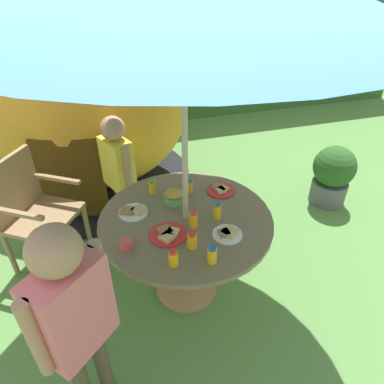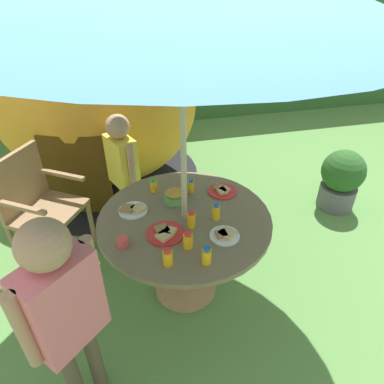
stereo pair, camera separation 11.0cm
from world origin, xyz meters
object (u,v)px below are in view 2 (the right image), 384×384
object	(u,v)px
plate_center_front	(165,233)
juice_bottle_spot_a	(154,186)
potted_plant	(341,179)
plate_front_edge	(222,191)
cup_near	(123,242)
snack_bowl	(175,196)
juice_bottle_far_left	(168,257)
juice_bottle_mid_right	(216,212)
dome_tent	(95,103)
juice_bottle_back_edge	(191,220)
plate_near_left	(225,235)
juice_bottle_mid_left	(207,256)
child_in_yellow_shirt	(122,162)
wooden_chair	(37,202)
plate_center_back	(133,210)
juice_bottle_far_right	(191,186)
child_in_pink_shirt	(63,303)
juice_bottle_near_right	(188,240)
garden_table	(185,232)

from	to	relation	value
plate_center_front	juice_bottle_spot_a	bearing A→B (deg)	90.34
potted_plant	plate_front_edge	bearing A→B (deg)	-160.99
cup_near	snack_bowl	bearing A→B (deg)	44.18
juice_bottle_far_left	juice_bottle_mid_right	bearing A→B (deg)	41.03
dome_tent	juice_bottle_mid_right	xyz separation A→B (m)	(0.75, -1.87, -0.11)
juice_bottle_back_edge	plate_near_left	bearing A→B (deg)	-37.84
juice_bottle_mid_left	cup_near	bearing A→B (deg)	151.41
child_in_yellow_shirt	plate_near_left	size ratio (longest dim) A/B	6.08
juice_bottle_spot_a	cup_near	bearing A→B (deg)	-115.99
dome_tent	snack_bowl	xyz separation A→B (m)	(0.53, -1.62, -0.13)
cup_near	plate_front_edge	bearing A→B (deg)	28.79
wooden_chair	dome_tent	size ratio (longest dim) A/B	0.36
plate_center_back	plate_front_edge	world-z (taller)	same
juice_bottle_far_right	wooden_chair	bearing A→B (deg)	161.74
plate_front_edge	dome_tent	bearing A→B (deg)	118.94
juice_bottle_mid_left	plate_center_front	bearing A→B (deg)	123.53
snack_bowl	juice_bottle_far_right	bearing A→B (deg)	32.19
child_in_pink_shirt	plate_center_front	bearing A→B (deg)	-0.01
child_in_yellow_shirt	juice_bottle_far_left	world-z (taller)	child_in_yellow_shirt
juice_bottle_far_left	potted_plant	bearing A→B (deg)	30.00
juice_bottle_far_right	juice_bottle_spot_a	xyz separation A→B (m)	(-0.26, 0.07, 0.00)
child_in_yellow_shirt	juice_bottle_mid_left	distance (m)	1.27
snack_bowl	juice_bottle_mid_left	xyz separation A→B (m)	(0.06, -0.61, 0.01)
child_in_pink_shirt	snack_bowl	bearing A→B (deg)	8.54
juice_bottle_spot_a	dome_tent	bearing A→B (deg)	105.23
juice_bottle_near_right	juice_bottle_far_left	distance (m)	0.17
garden_table	juice_bottle_mid_right	world-z (taller)	juice_bottle_mid_right
plate_center_back	juice_bottle_mid_right	world-z (taller)	juice_bottle_mid_right
dome_tent	juice_bottle_spot_a	size ratio (longest dim) A/B	24.89
juice_bottle_mid_left	snack_bowl	bearing A→B (deg)	95.78
juice_bottle_mid_right	plate_front_edge	bearing A→B (deg)	65.43
child_in_pink_shirt	plate_near_left	distance (m)	0.98
wooden_chair	juice_bottle_back_edge	xyz separation A→B (m)	(1.06, -0.75, 0.22)
potted_plant	snack_bowl	xyz separation A→B (m)	(-1.71, -0.50, 0.41)
potted_plant	plate_near_left	bearing A→B (deg)	-147.97
dome_tent	juice_bottle_spot_a	distance (m)	1.52
wooden_chair	garden_table	bearing A→B (deg)	-90.00
snack_bowl	plate_near_left	bearing A→B (deg)	-62.31
plate_front_edge	potted_plant	bearing A→B (deg)	19.01
dome_tent	child_in_pink_shirt	distance (m)	2.45
garden_table	cup_near	world-z (taller)	cup_near
plate_center_back	snack_bowl	bearing A→B (deg)	9.92
plate_center_back	plate_front_edge	size ratio (longest dim) A/B	0.95
child_in_pink_shirt	plate_near_left	xyz separation A→B (m)	(0.89, 0.40, -0.12)
plate_center_back	juice_bottle_spot_a	size ratio (longest dim) A/B	1.88
plate_center_back	juice_bottle_spot_a	distance (m)	0.26
child_in_yellow_shirt	juice_bottle_near_right	distance (m)	1.11
wooden_chair	child_in_pink_shirt	distance (m)	1.37
plate_near_left	juice_bottle_spot_a	distance (m)	0.68
plate_front_edge	juice_bottle_spot_a	world-z (taller)	juice_bottle_spot_a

